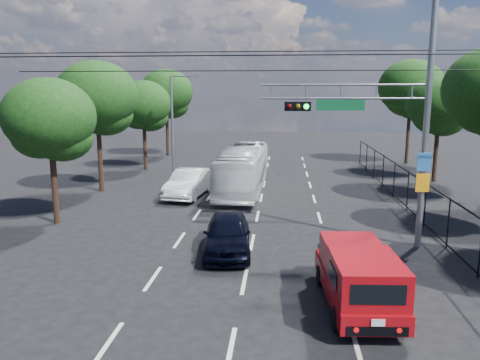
# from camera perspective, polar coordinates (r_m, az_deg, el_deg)

# --- Properties ---
(ground) EXTENTS (120.00, 120.00, 0.00)m
(ground) POSITION_cam_1_polar(r_m,az_deg,el_deg) (11.81, -1.14, -19.91)
(ground) COLOR black
(ground) RESTS_ON ground
(lane_markings) EXTENTS (6.12, 38.00, 0.01)m
(lane_markings) POSITION_cam_1_polar(r_m,az_deg,el_deg) (24.86, 2.39, -3.21)
(lane_markings) COLOR beige
(lane_markings) RESTS_ON ground
(signal_mast) EXTENTS (6.43, 0.39, 9.50)m
(signal_mast) POSITION_cam_1_polar(r_m,az_deg,el_deg) (18.57, 18.25, 7.85)
(signal_mast) COLOR slate
(signal_mast) RESTS_ON ground
(streetlight_left) EXTENTS (2.09, 0.22, 7.08)m
(streetlight_left) POSITION_cam_1_polar(r_m,az_deg,el_deg) (33.01, -7.98, 7.11)
(streetlight_left) COLOR slate
(streetlight_left) RESTS_ON ground
(utility_wires) EXTENTS (22.00, 5.04, 0.74)m
(utility_wires) POSITION_cam_1_polar(r_m,az_deg,el_deg) (18.99, 1.78, 14.45)
(utility_wires) COLOR black
(utility_wires) RESTS_ON ground
(fence_right) EXTENTS (0.06, 34.03, 2.00)m
(fence_right) POSITION_cam_1_polar(r_m,az_deg,el_deg) (23.72, 20.86, -2.06)
(fence_right) COLOR black
(fence_right) RESTS_ON ground
(tree_right_d) EXTENTS (4.32, 4.32, 7.02)m
(tree_right_d) POSITION_cam_1_polar(r_m,az_deg,el_deg) (33.74, 23.14, 7.98)
(tree_right_d) COLOR black
(tree_right_d) RESTS_ON ground
(tree_right_e) EXTENTS (5.28, 5.28, 8.58)m
(tree_right_e) POSITION_cam_1_polar(r_m,az_deg,el_deg) (41.46, 20.13, 10.06)
(tree_right_e) COLOR black
(tree_right_e) RESTS_ON ground
(tree_left_b) EXTENTS (4.08, 4.08, 6.63)m
(tree_left_b) POSITION_cam_1_polar(r_m,az_deg,el_deg) (22.65, -22.09, 6.37)
(tree_left_b) COLOR black
(tree_left_b) RESTS_ON ground
(tree_left_c) EXTENTS (4.80, 4.80, 7.80)m
(tree_left_c) POSITION_cam_1_polar(r_m,az_deg,el_deg) (29.23, -16.99, 9.12)
(tree_left_c) COLOR black
(tree_left_c) RESTS_ON ground
(tree_left_d) EXTENTS (4.20, 4.20, 6.83)m
(tree_left_d) POSITION_cam_1_polar(r_m,az_deg,el_deg) (36.68, -11.64, 8.57)
(tree_left_d) COLOR black
(tree_left_d) RESTS_ON ground
(tree_left_e) EXTENTS (4.92, 4.92, 7.99)m
(tree_left_e) POSITION_cam_1_polar(r_m,az_deg,el_deg) (44.43, -8.94, 10.07)
(tree_left_e) COLOR black
(tree_left_e) RESTS_ON ground
(red_pickup) EXTENTS (2.03, 4.89, 1.78)m
(red_pickup) POSITION_cam_1_polar(r_m,az_deg,el_deg) (13.76, 14.15, -11.21)
(red_pickup) COLOR black
(red_pickup) RESTS_ON ground
(navy_hatchback) EXTENTS (2.10, 4.41, 1.46)m
(navy_hatchback) POSITION_cam_1_polar(r_m,az_deg,el_deg) (17.76, -1.57, -6.56)
(navy_hatchback) COLOR black
(navy_hatchback) RESTS_ON ground
(white_bus) EXTENTS (2.63, 9.82, 2.71)m
(white_bus) POSITION_cam_1_polar(r_m,az_deg,el_deg) (28.30, 0.40, 1.33)
(white_bus) COLOR silver
(white_bus) RESTS_ON ground
(white_van) EXTENTS (2.23, 4.93, 1.57)m
(white_van) POSITION_cam_1_polar(r_m,az_deg,el_deg) (27.14, -6.25, -0.38)
(white_van) COLOR white
(white_van) RESTS_ON ground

